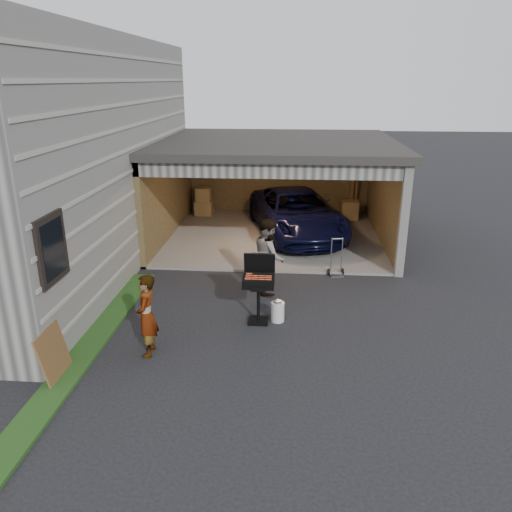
% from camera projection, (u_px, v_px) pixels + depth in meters
% --- Properties ---
extents(ground, '(80.00, 80.00, 0.00)m').
position_uv_depth(ground, '(218.00, 342.00, 9.11)').
color(ground, black).
rests_on(ground, ground).
extents(house, '(7.00, 11.00, 5.50)m').
position_uv_depth(house, '(0.00, 155.00, 12.39)').
color(house, '#474744').
rests_on(house, ground).
extents(groundcover_strip, '(0.50, 8.00, 0.06)m').
position_uv_depth(groundcover_strip, '(75.00, 364.00, 8.32)').
color(groundcover_strip, '#193814').
rests_on(groundcover_strip, ground).
extents(garage, '(6.80, 6.30, 2.90)m').
position_uv_depth(garage, '(276.00, 174.00, 14.80)').
color(garage, '#605E59').
rests_on(garage, ground).
extents(minivan, '(3.35, 5.22, 1.34)m').
position_uv_depth(minivan, '(297.00, 215.00, 15.00)').
color(minivan, black).
rests_on(minivan, ground).
extents(woman, '(0.39, 0.56, 1.47)m').
position_uv_depth(woman, '(147.00, 316.00, 8.47)').
color(woman, '#AEC3DA').
rests_on(woman, ground).
extents(man, '(0.76, 0.91, 1.68)m').
position_uv_depth(man, '(269.00, 256.00, 11.02)').
color(man, '#441D1A').
rests_on(man, ground).
extents(bbq_grill, '(0.61, 0.53, 1.35)m').
position_uv_depth(bbq_grill, '(259.00, 283.00, 9.62)').
color(bbq_grill, black).
rests_on(bbq_grill, ground).
extents(propane_tank, '(0.34, 0.34, 0.40)m').
position_uv_depth(propane_tank, '(278.00, 312.00, 9.82)').
color(propane_tank, white).
rests_on(propane_tank, ground).
extents(plywood_panel, '(0.21, 0.77, 0.85)m').
position_uv_depth(plywood_panel, '(54.00, 355.00, 7.87)').
color(plywood_panel, brown).
rests_on(plywood_panel, ground).
extents(hand_truck, '(0.41, 0.34, 0.95)m').
position_uv_depth(hand_truck, '(336.00, 268.00, 12.12)').
color(hand_truck, gray).
rests_on(hand_truck, ground).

